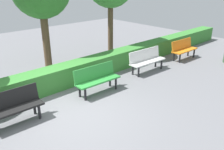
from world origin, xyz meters
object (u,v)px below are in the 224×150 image
bench_white (147,59)px  bench_green (97,78)px  bench_orange (183,48)px  bench_black (14,106)px

bench_white → bench_green: (2.57, 0.13, -0.00)m
bench_orange → bench_white: same height
bench_orange → bench_white: bearing=-1.2°
bench_white → bench_green: same height
bench_black → bench_orange: bearing=-178.5°
bench_green → bench_black: same height
bench_green → bench_black: bearing=1.3°
bench_orange → bench_black: 7.58m
bench_black → bench_green: bearing=-179.1°
bench_white → bench_green: bearing=5.4°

